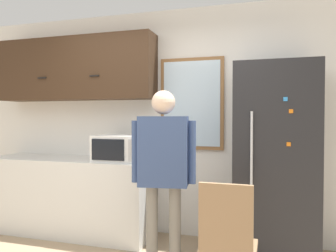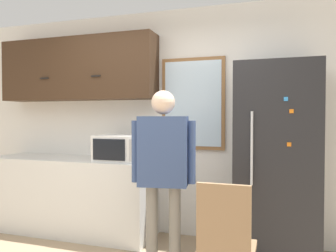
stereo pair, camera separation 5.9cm
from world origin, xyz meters
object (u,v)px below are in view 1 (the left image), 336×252
person (163,161)px  chair (227,241)px  microwave (120,148)px  refrigerator (275,161)px

person → chair: bearing=-47.2°
microwave → person: (0.69, -0.54, -0.05)m
microwave → refrigerator: (1.69, 0.04, -0.09)m
refrigerator → chair: 1.23m
microwave → chair: 1.78m
microwave → person: person is taller
microwave → refrigerator: bearing=1.2°
refrigerator → microwave: bearing=-178.8°
refrigerator → chair: bearing=-108.2°
refrigerator → chair: refrigerator is taller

